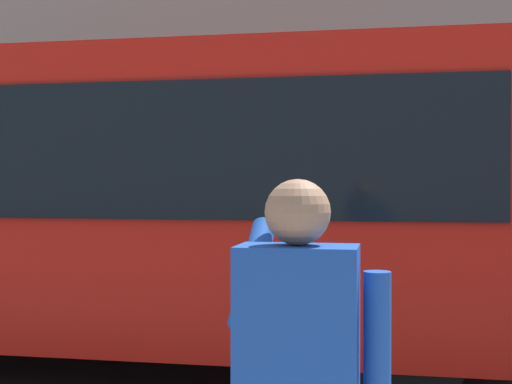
{
  "coord_description": "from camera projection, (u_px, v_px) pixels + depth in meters",
  "views": [
    {
      "loc": [
        -1.8,
        6.9,
        1.83
      ],
      "look_at": [
        -0.48,
        -0.01,
        1.75
      ],
      "focal_mm": 50.13,
      "sensor_mm": 36.0,
      "label": 1
    }
  ],
  "objects": [
    {
      "name": "red_bus",
      "position": [
        88.0,
        199.0,
        7.12
      ],
      "size": [
        9.05,
        2.54,
        3.08
      ],
      "color": "red",
      "rests_on": "ground_plane"
    },
    {
      "name": "ground_plane",
      "position": [
        209.0,
        367.0,
        7.14
      ],
      "size": [
        60.0,
        60.0,
        0.0
      ],
      "primitive_type": "plane",
      "color": "#232326"
    }
  ]
}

